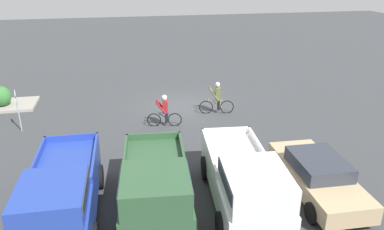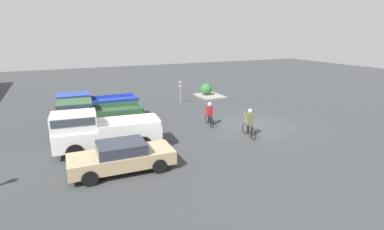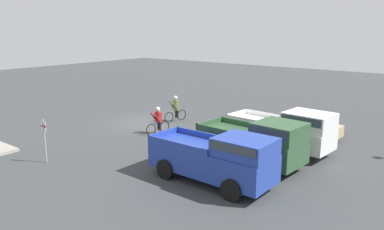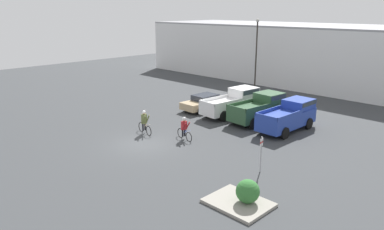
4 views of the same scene
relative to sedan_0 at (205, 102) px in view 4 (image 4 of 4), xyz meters
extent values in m
plane|color=#383A3D|center=(3.06, -9.45, -0.70)|extent=(80.00, 80.00, 0.00)
cube|color=silver|center=(3.06, 18.94, 2.64)|extent=(49.99, 12.76, 6.69)
cube|color=gray|center=(3.06, 18.94, 6.09)|extent=(49.99, 12.76, 0.20)
cube|color=tan|center=(0.00, 0.00, -0.11)|extent=(1.92, 4.72, 0.62)
cube|color=#2D333D|center=(0.00, 0.00, 0.43)|extent=(1.67, 2.15, 0.48)
cylinder|color=black|center=(-0.85, 1.52, -0.37)|extent=(0.20, 0.67, 0.66)
cylinder|color=black|center=(0.94, 1.47, -0.37)|extent=(0.20, 0.67, 0.66)
cylinder|color=black|center=(-0.94, -1.47, -0.37)|extent=(0.20, 0.67, 0.66)
cylinder|color=black|center=(0.85, -1.52, -0.37)|extent=(0.20, 0.67, 0.66)
cube|color=white|center=(2.80, 0.10, 0.17)|extent=(2.39, 5.59, 0.95)
cube|color=white|center=(2.95, 1.73, 1.07)|extent=(1.94, 2.33, 0.85)
cube|color=#333D47|center=(2.95, 1.73, 1.26)|extent=(1.98, 2.16, 0.38)
cube|color=white|center=(1.79, -0.90, 0.77)|extent=(0.38, 3.26, 0.25)
cube|color=white|center=(3.61, -1.06, 0.77)|extent=(0.38, 3.26, 0.25)
cube|color=white|center=(2.56, -2.57, 0.77)|extent=(1.90, 0.25, 0.25)
cylinder|color=black|center=(2.01, 1.87, -0.26)|extent=(0.30, 0.90, 0.88)
cylinder|color=black|center=(3.90, 1.70, -0.26)|extent=(0.30, 0.90, 0.88)
cylinder|color=black|center=(1.70, -1.49, -0.26)|extent=(0.30, 0.90, 0.88)
cylinder|color=black|center=(3.59, -1.66, -0.26)|extent=(0.30, 0.90, 0.88)
cube|color=#2D5133|center=(5.60, 0.01, 0.22)|extent=(2.42, 5.05, 1.05)
cube|color=#2D5133|center=(5.72, 1.48, 1.13)|extent=(2.01, 2.11, 0.77)
cube|color=#333D47|center=(5.72, 1.48, 1.30)|extent=(2.05, 1.96, 0.34)
cube|color=#2D5133|center=(4.56, -0.88, 0.87)|extent=(0.33, 2.94, 0.25)
cube|color=#2D5133|center=(6.48, -1.05, 0.87)|extent=(0.33, 2.94, 0.25)
cube|color=#2D5133|center=(5.40, -2.39, 0.87)|extent=(2.01, 0.25, 0.25)
cylinder|color=black|center=(4.73, 1.61, -0.26)|extent=(0.29, 0.90, 0.88)
cylinder|color=black|center=(6.73, 1.44, -0.26)|extent=(0.29, 0.90, 0.88)
cylinder|color=black|center=(4.47, -1.42, -0.26)|extent=(0.29, 0.90, 0.88)
cylinder|color=black|center=(6.47, -1.59, -0.26)|extent=(0.29, 0.90, 0.88)
cube|color=#233D9E|center=(8.40, -0.21, 0.22)|extent=(2.01, 5.32, 1.08)
cube|color=#233D9E|center=(8.43, 1.37, 1.11)|extent=(1.80, 2.15, 0.70)
cube|color=#333D47|center=(8.43, 1.37, 1.26)|extent=(1.85, 1.98, 0.31)
cube|color=#233D9E|center=(7.46, -1.25, 0.88)|extent=(0.14, 3.17, 0.25)
cube|color=#233D9E|center=(9.30, -1.29, 0.88)|extent=(0.14, 3.17, 0.25)
cube|color=#233D9E|center=(8.35, -2.81, 0.88)|extent=(1.91, 0.12, 0.25)
cylinder|color=black|center=(7.48, 1.44, -0.28)|extent=(0.24, 0.85, 0.85)
cylinder|color=black|center=(9.39, 1.40, -0.28)|extent=(0.24, 0.85, 0.85)
cylinder|color=black|center=(7.41, -1.83, -0.28)|extent=(0.24, 0.85, 0.85)
cylinder|color=black|center=(9.32, -1.87, -0.28)|extent=(0.24, 0.85, 0.85)
torus|color=black|center=(4.95, -6.94, -0.38)|extent=(0.70, 0.16, 0.70)
torus|color=black|center=(3.94, -6.77, -0.38)|extent=(0.70, 0.16, 0.70)
cylinder|color=#233D9E|center=(4.45, -6.86, -0.21)|extent=(0.53, 0.12, 0.37)
cylinder|color=#233D9E|center=(4.45, -6.86, -0.02)|extent=(0.56, 0.13, 0.04)
cylinder|color=#233D9E|center=(4.27, -6.83, -0.21)|extent=(0.04, 0.04, 0.34)
cylinder|color=#233D9E|center=(4.83, -6.92, 0.01)|extent=(0.10, 0.46, 0.02)
cylinder|color=black|center=(4.36, -6.75, -0.25)|extent=(0.14, 0.14, 0.52)
cylinder|color=black|center=(4.33, -6.93, -0.25)|extent=(0.14, 0.14, 0.52)
cube|color=maroon|center=(4.39, -6.85, 0.31)|extent=(0.29, 0.39, 0.59)
cylinder|color=maroon|center=(4.63, -6.71, 0.31)|extent=(0.52, 0.17, 0.65)
cylinder|color=maroon|center=(4.57, -7.05, 0.31)|extent=(0.52, 0.17, 0.65)
sphere|color=tan|center=(4.42, -6.85, 0.73)|extent=(0.24, 0.24, 0.24)
sphere|color=silver|center=(4.42, -6.85, 0.79)|extent=(0.27, 0.27, 0.27)
torus|color=black|center=(2.04, -8.10, -0.36)|extent=(0.74, 0.17, 0.74)
torus|color=black|center=(0.92, -7.92, -0.36)|extent=(0.74, 0.17, 0.74)
cylinder|color=tan|center=(1.48, -8.01, -0.18)|extent=(0.58, 0.13, 0.39)
cylinder|color=tan|center=(1.48, -8.01, 0.03)|extent=(0.62, 0.13, 0.04)
cylinder|color=tan|center=(1.29, -7.98, -0.18)|extent=(0.04, 0.04, 0.36)
cylinder|color=tan|center=(1.90, -8.08, 0.06)|extent=(0.10, 0.46, 0.02)
cylinder|color=black|center=(1.38, -7.90, -0.22)|extent=(0.14, 0.14, 0.55)
cylinder|color=black|center=(1.35, -8.08, -0.22)|extent=(0.14, 0.14, 0.55)
cube|color=#5B6638|center=(1.42, -8.00, 0.40)|extent=(0.29, 0.39, 0.69)
cylinder|color=#5B6638|center=(1.67, -7.87, 0.40)|extent=(0.56, 0.18, 0.74)
cylinder|color=#5B6638|center=(1.62, -8.20, 0.40)|extent=(0.56, 0.18, 0.74)
sphere|color=tan|center=(1.45, -8.00, 0.86)|extent=(0.22, 0.22, 0.22)
sphere|color=silver|center=(1.45, -8.00, 0.91)|extent=(0.25, 0.25, 0.25)
cylinder|color=#9E9EA3|center=(11.29, -7.60, 0.34)|extent=(0.06, 0.06, 2.08)
cube|color=white|center=(11.29, -7.60, 1.05)|extent=(0.06, 0.30, 0.45)
cube|color=red|center=(11.29, -7.60, 1.05)|extent=(0.06, 0.30, 0.10)
cylinder|color=#2D2823|center=(-2.17, 10.52, 3.00)|extent=(0.16, 0.16, 7.41)
sphere|color=#B2B2A8|center=(-2.17, 10.52, 6.83)|extent=(0.36, 0.36, 0.36)
cube|color=gray|center=(12.68, -11.30, -0.63)|extent=(2.86, 2.23, 0.15)
sphere|color=#337033|center=(13.01, -11.08, 0.00)|extent=(1.11, 1.11, 1.11)
camera|label=1|loc=(6.44, 10.15, 6.77)|focal=35.00mm
camera|label=2|loc=(-12.72, 2.38, 5.45)|focal=28.00mm
camera|label=3|loc=(20.19, 8.03, 5.45)|focal=35.00mm
camera|label=4|loc=(22.16, -23.86, 8.08)|focal=35.00mm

